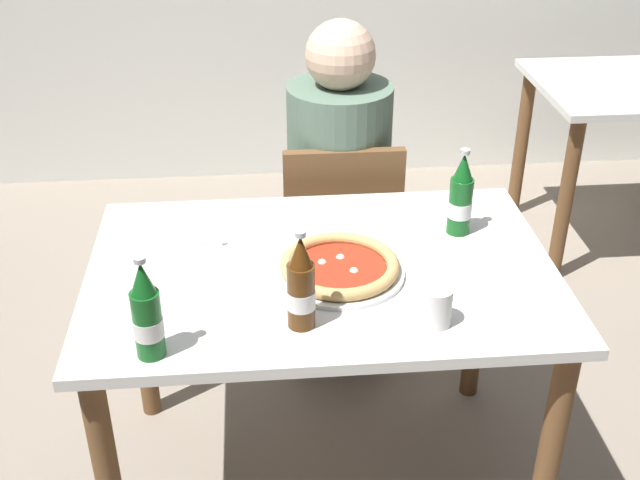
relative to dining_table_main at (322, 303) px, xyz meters
The scene contains 11 objects.
ground_plane 0.64m from the dining_table_main, ahead, with size 8.00×8.00×0.00m, color gray.
dining_table_main is the anchor object (origin of this frame).
chair_behind_table 0.64m from the dining_table_main, 79.22° to the left, with size 0.40×0.40×0.85m.
diner_seated 0.67m from the dining_table_main, 79.96° to the left, with size 0.34×0.34×1.21m.
dining_table_background 1.93m from the dining_table_main, 42.82° to the left, with size 0.80×0.70×0.75m.
pizza_margherita_near 0.15m from the dining_table_main, 44.13° to the right, with size 0.33×0.33×0.04m.
beer_bottle_left 0.34m from the dining_table_main, 105.64° to the right, with size 0.07×0.07×0.25m.
beer_bottle_center 0.47m from the dining_table_main, 20.81° to the left, with size 0.07×0.07×0.25m.
beer_bottle_right 0.56m from the dining_table_main, 141.05° to the right, with size 0.07×0.07×0.25m.
napkin_with_cutlery 0.39m from the dining_table_main, 144.44° to the left, with size 0.22×0.22×0.01m.
paper_cup 0.39m from the dining_table_main, 48.41° to the right, with size 0.07×0.07×0.10m, color white.
Camera 1 is at (-0.16, -1.73, 1.84)m, focal length 44.75 mm.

